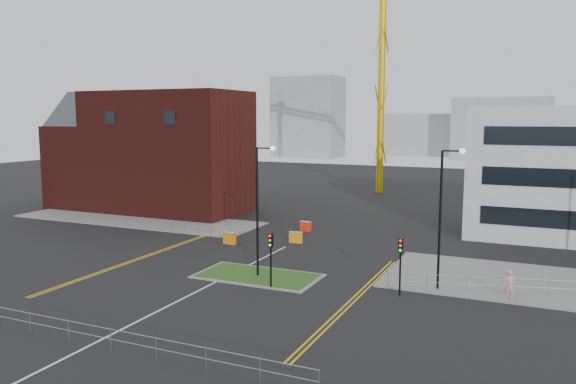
# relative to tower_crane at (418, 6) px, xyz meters

# --- Properties ---
(ground) EXTENTS (200.00, 200.00, 0.00)m
(ground) POSITION_rel_tower_crane_xyz_m (-3.45, -52.89, -25.96)
(ground) COLOR black
(ground) RESTS_ON ground
(pavement_left) EXTENTS (28.00, 8.00, 0.12)m
(pavement_left) POSITION_rel_tower_crane_xyz_m (-23.45, -30.89, -25.90)
(pavement_left) COLOR slate
(pavement_left) RESTS_ON ground
(pavement_right) EXTENTS (24.00, 10.00, 0.12)m
(pavement_right) POSITION_rel_tower_crane_xyz_m (18.55, -38.89, -25.90)
(pavement_right) COLOR slate
(pavement_right) RESTS_ON ground
(island_kerb) EXTENTS (8.60, 4.60, 0.08)m
(island_kerb) POSITION_rel_tower_crane_xyz_m (-1.45, -44.89, -25.92)
(island_kerb) COLOR slate
(island_kerb) RESTS_ON ground
(grass_island) EXTENTS (8.00, 4.00, 0.12)m
(grass_island) POSITION_rel_tower_crane_xyz_m (-1.45, -44.89, -25.90)
(grass_island) COLOR #254717
(grass_island) RESTS_ON ground
(brick_building) EXTENTS (24.20, 10.07, 14.24)m
(brick_building) POSITION_rel_tower_crane_xyz_m (-26.42, -24.89, -19.11)
(brick_building) COLOR #451311
(brick_building) RESTS_ON ground
(tower_crane) EXTENTS (49.79, 20.05, 37.58)m
(tower_crane) POSITION_rel_tower_crane_xyz_m (0.00, 0.00, 0.00)
(tower_crane) COLOR yellow
(tower_crane) RESTS_ON ground
(streetlamp_island) EXTENTS (1.46, 0.36, 9.18)m
(streetlamp_island) POSITION_rel_tower_crane_xyz_m (-1.23, -44.89, -20.55)
(streetlamp_island) COLOR black
(streetlamp_island) RESTS_ON ground
(streetlamp_right_near) EXTENTS (1.46, 0.36, 9.18)m
(streetlamp_right_near) POSITION_rel_tower_crane_xyz_m (10.77, -42.89, -20.55)
(streetlamp_right_near) COLOR black
(streetlamp_right_near) RESTS_ON ground
(traffic_light_island) EXTENTS (0.28, 0.33, 3.65)m
(traffic_light_island) POSITION_rel_tower_crane_xyz_m (0.55, -46.91, -23.39)
(traffic_light_island) COLOR black
(traffic_light_island) RESTS_ON ground
(traffic_light_right) EXTENTS (0.28, 0.33, 3.65)m
(traffic_light_right) POSITION_rel_tower_crane_xyz_m (8.55, -44.91, -23.39)
(traffic_light_right) COLOR black
(traffic_light_right) RESTS_ON ground
(railing_front) EXTENTS (24.05, 0.05, 1.10)m
(railing_front) POSITION_rel_tower_crane_xyz_m (-3.45, -58.89, -25.18)
(railing_front) COLOR gray
(railing_front) RESTS_ON ground
(railing_left) EXTENTS (6.05, 0.05, 1.10)m
(railing_left) POSITION_rel_tower_crane_xyz_m (-14.45, -34.89, -25.22)
(railing_left) COLOR gray
(railing_left) RESTS_ON ground
(railing_right) EXTENTS (19.05, 5.05, 1.10)m
(railing_right) POSITION_rel_tower_crane_xyz_m (17.05, -41.39, -25.18)
(railing_right) COLOR gray
(railing_right) RESTS_ON ground
(centre_line) EXTENTS (0.15, 30.00, 0.01)m
(centre_line) POSITION_rel_tower_crane_xyz_m (-3.45, -50.89, -25.95)
(centre_line) COLOR silver
(centre_line) RESTS_ON ground
(yellow_left_a) EXTENTS (0.12, 24.00, 0.01)m
(yellow_left_a) POSITION_rel_tower_crane_xyz_m (-12.45, -42.89, -25.95)
(yellow_left_a) COLOR gold
(yellow_left_a) RESTS_ON ground
(yellow_left_b) EXTENTS (0.12, 24.00, 0.01)m
(yellow_left_b) POSITION_rel_tower_crane_xyz_m (-12.15, -42.89, -25.95)
(yellow_left_b) COLOR gold
(yellow_left_b) RESTS_ON ground
(yellow_right_a) EXTENTS (0.12, 20.00, 0.01)m
(yellow_right_a) POSITION_rel_tower_crane_xyz_m (6.05, -46.89, -25.95)
(yellow_right_a) COLOR gold
(yellow_right_a) RESTS_ON ground
(yellow_right_b) EXTENTS (0.12, 20.00, 0.01)m
(yellow_right_b) POSITION_rel_tower_crane_xyz_m (6.35, -46.89, -25.95)
(yellow_right_b) COLOR gold
(yellow_right_b) RESTS_ON ground
(skyline_a) EXTENTS (18.00, 12.00, 22.00)m
(skyline_a) POSITION_rel_tower_crane_xyz_m (-43.45, 67.11, -14.96)
(skyline_a) COLOR gray
(skyline_a) RESTS_ON ground
(skyline_b) EXTENTS (24.00, 12.00, 16.00)m
(skyline_b) POSITION_rel_tower_crane_xyz_m (6.55, 77.11, -17.96)
(skyline_b) COLOR gray
(skyline_b) RESTS_ON ground
(skyline_d) EXTENTS (30.00, 12.00, 12.00)m
(skyline_d) POSITION_rel_tower_crane_xyz_m (-11.45, 87.11, -19.96)
(skyline_d) COLOR gray
(skyline_d) RESTS_ON ground
(pedestrian) EXTENTS (0.76, 0.58, 1.87)m
(pedestrian) POSITION_rel_tower_crane_xyz_m (14.88, -43.07, -25.03)
(pedestrian) COLOR pink
(pedestrian) RESTS_ON ground
(barrier_left) EXTENTS (1.29, 0.70, 1.03)m
(barrier_left) POSITION_rel_tower_crane_xyz_m (-8.39, -36.85, -25.40)
(barrier_left) COLOR orange
(barrier_left) RESTS_ON ground
(barrier_mid) EXTENTS (1.23, 0.61, 0.99)m
(barrier_mid) POSITION_rel_tower_crane_xyz_m (-3.25, -34.04, -25.42)
(barrier_mid) COLOR orange
(barrier_mid) RESTS_ON ground
(barrier_right) EXTENTS (1.19, 0.61, 0.96)m
(barrier_right) POSITION_rel_tower_crane_xyz_m (-4.45, -28.89, -25.44)
(barrier_right) COLOR #FF2A0E
(barrier_right) RESTS_ON ground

